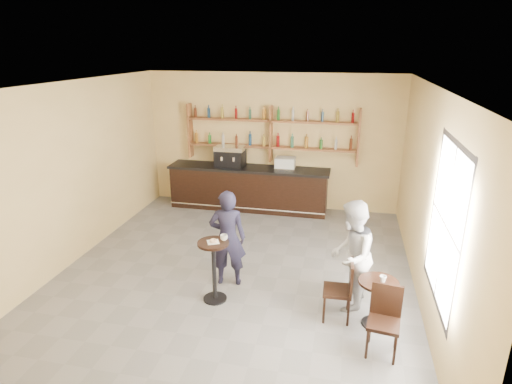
% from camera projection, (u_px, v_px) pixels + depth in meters
% --- Properties ---
extents(floor, '(7.00, 7.00, 0.00)m').
position_uv_depth(floor, '(235.00, 273.00, 7.45)').
color(floor, slate).
rests_on(floor, ground).
extents(ceiling, '(7.00, 7.00, 0.00)m').
position_uv_depth(ceiling, '(232.00, 85.00, 6.41)').
color(ceiling, white).
rests_on(ceiling, wall_back).
extents(wall_back, '(7.00, 0.00, 7.00)m').
position_uv_depth(wall_back, '(272.00, 142.00, 10.17)').
color(wall_back, '#E2C280').
rests_on(wall_back, floor).
extents(wall_front, '(7.00, 0.00, 7.00)m').
position_uv_depth(wall_front, '(128.00, 309.00, 3.69)').
color(wall_front, '#E2C280').
rests_on(wall_front, floor).
extents(wall_left, '(0.00, 7.00, 7.00)m').
position_uv_depth(wall_left, '(69.00, 175.00, 7.53)').
color(wall_left, '#E2C280').
rests_on(wall_left, floor).
extents(wall_right, '(0.00, 7.00, 7.00)m').
position_uv_depth(wall_right, '(429.00, 200.00, 6.33)').
color(wall_right, '#E2C280').
rests_on(wall_right, floor).
extents(window_pane, '(0.00, 2.00, 2.00)m').
position_uv_depth(window_pane, '(446.00, 225.00, 5.19)').
color(window_pane, white).
rests_on(window_pane, wall_right).
extents(window_frame, '(0.04, 1.70, 2.10)m').
position_uv_depth(window_frame, '(445.00, 225.00, 5.19)').
color(window_frame, black).
rests_on(window_frame, wall_right).
extents(shelf_unit, '(4.00, 0.26, 1.40)m').
position_uv_depth(shelf_unit, '(271.00, 134.00, 9.98)').
color(shelf_unit, brown).
rests_on(shelf_unit, wall_back).
extents(liquor_bottles, '(3.68, 0.10, 1.00)m').
position_uv_depth(liquor_bottles, '(271.00, 127.00, 9.92)').
color(liquor_bottles, '#8C5919').
rests_on(liquor_bottles, shelf_unit).
extents(bar_counter, '(3.83, 0.75, 1.04)m').
position_uv_depth(bar_counter, '(249.00, 188.00, 10.29)').
color(bar_counter, black).
rests_on(bar_counter, floor).
extents(espresso_machine, '(0.71, 0.48, 0.49)m').
position_uv_depth(espresso_machine, '(230.00, 156.00, 10.14)').
color(espresso_machine, black).
rests_on(espresso_machine, bar_counter).
extents(pastry_case, '(0.51, 0.43, 0.28)m').
position_uv_depth(pastry_case, '(285.00, 163.00, 9.90)').
color(pastry_case, silver).
rests_on(pastry_case, bar_counter).
extents(pedestal_table, '(0.56, 0.56, 0.98)m').
position_uv_depth(pedestal_table, '(214.00, 271.00, 6.53)').
color(pedestal_table, black).
rests_on(pedestal_table, floor).
extents(napkin, '(0.23, 0.23, 0.00)m').
position_uv_depth(napkin, '(213.00, 242.00, 6.37)').
color(napkin, white).
rests_on(napkin, pedestal_table).
extents(donut, '(0.13, 0.13, 0.04)m').
position_uv_depth(donut, '(214.00, 241.00, 6.36)').
color(donut, '#D28C4D').
rests_on(donut, napkin).
extents(cup_pedestal, '(0.13, 0.13, 0.09)m').
position_uv_depth(cup_pedestal, '(224.00, 237.00, 6.43)').
color(cup_pedestal, white).
rests_on(cup_pedestal, pedestal_table).
extents(man_main, '(0.65, 0.48, 1.63)m').
position_uv_depth(man_main, '(228.00, 238.00, 6.91)').
color(man_main, black).
rests_on(man_main, floor).
extents(cafe_table, '(0.60, 0.60, 0.70)m').
position_uv_depth(cafe_table, '(377.00, 303.00, 5.98)').
color(cafe_table, black).
rests_on(cafe_table, floor).
extents(cup_cafe, '(0.11, 0.11, 0.09)m').
position_uv_depth(cup_cafe, '(383.00, 279.00, 5.84)').
color(cup_cafe, white).
rests_on(cup_cafe, cafe_table).
extents(chair_west, '(0.41, 0.41, 0.92)m').
position_uv_depth(chair_west, '(337.00, 290.00, 6.10)').
color(chair_west, black).
rests_on(chair_west, floor).
extents(chair_south, '(0.44, 0.44, 0.91)m').
position_uv_depth(chair_south, '(384.00, 323.00, 5.38)').
color(chair_south, black).
rests_on(chair_south, floor).
extents(patron_second, '(0.77, 0.91, 1.68)m').
position_uv_depth(patron_second, '(351.00, 255.00, 6.28)').
color(patron_second, '#ADACB2').
rests_on(patron_second, floor).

